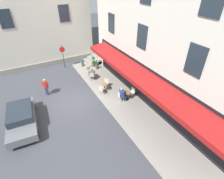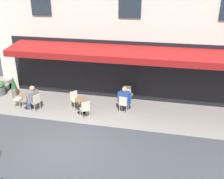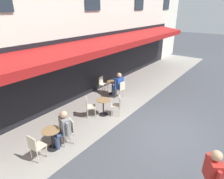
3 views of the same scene
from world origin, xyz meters
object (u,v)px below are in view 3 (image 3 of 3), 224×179
Objects in this scene: cafe_chair_cream_corner_right at (117,104)px; cafe_table_streetside at (103,105)px; cafe_chair_cream_near_door at (89,105)px; seated_patron_in_grey at (63,127)px; cafe_chair_cream_back_row at (69,130)px; walking_pedestrian_in_red at (212,175)px; cafe_table_near_entrance at (112,86)px; cafe_table_mid_terrace at (51,137)px; seated_companion_in_blue at (118,84)px; cafe_chair_cream_facing_street at (35,145)px; cafe_chair_cream_corner_left at (102,83)px; cafe_chair_cream_by_window at (121,88)px.

cafe_table_streetside is at bearing -53.45° from cafe_chair_cream_corner_right.
seated_patron_in_grey reaches higher than cafe_chair_cream_near_door.
walking_pedestrian_in_red is (-0.36, 4.47, 0.39)m from cafe_chair_cream_back_row.
cafe_table_near_entrance is 0.82× the size of cafe_chair_cream_corner_right.
cafe_table_near_entrance is at bearing -167.17° from cafe_table_mid_terrace.
walking_pedestrian_in_red reaches higher than seated_companion_in_blue.
cafe_chair_cream_facing_street is 4.94m from walking_pedestrian_in_red.
cafe_chair_cream_near_door is (-1.78, -0.72, 0.00)m from cafe_chair_cream_back_row.
cafe_table_near_entrance is 0.57× the size of seated_patron_in_grey.
cafe_chair_cream_corner_left is at bearing -155.01° from cafe_chair_cream_back_row.
cafe_chair_cream_by_window is at bearing -150.37° from cafe_chair_cream_corner_right.
cafe_chair_cream_back_row is 0.69× the size of seated_patron_in_grey.
walking_pedestrian_in_red is at bearing 97.02° from seated_patron_in_grey.
cafe_chair_cream_back_row is 2.64m from cafe_chair_cream_corner_right.
seated_companion_in_blue reaches higher than cafe_chair_cream_near_door.
cafe_chair_cream_facing_street reaches higher than cafe_table_streetside.
cafe_table_near_entrance is 2.36m from cafe_table_streetside.
seated_companion_in_blue is (-4.90, -0.71, 0.22)m from cafe_table_mid_terrace.
cafe_chair_cream_corner_left is 4.70m from cafe_chair_cream_back_row.
cafe_chair_cream_corner_right is at bearing 175.45° from cafe_chair_cream_back_row.
seated_companion_in_blue is (-4.51, -0.87, 0.01)m from seated_patron_in_grey.
cafe_chair_cream_facing_street and cafe_chair_cream_corner_right have the same top height.
cafe_chair_cream_by_window is (0.07, 0.63, 0.06)m from cafe_table_near_entrance.
cafe_chair_cream_facing_street is at bearing 7.75° from seated_companion_in_blue.
cafe_table_streetside is (-2.84, -0.06, 0.00)m from cafe_table_mid_terrace.
cafe_table_mid_terrace is 0.46× the size of walking_pedestrian_in_red.
cafe_table_mid_terrace is 0.82× the size of cafe_chair_cream_near_door.
cafe_chair_cream_corner_right is (-3.85, 0.40, 0.00)m from cafe_chair_cream_facing_street.
walking_pedestrian_in_red reaches higher than cafe_chair_cream_near_door.
cafe_chair_cream_by_window is 1.00× the size of cafe_chair_cream_near_door.
seated_patron_in_grey is (4.56, 1.28, 0.22)m from cafe_table_near_entrance.
cafe_table_near_entrance is 2.34m from cafe_chair_cream_corner_right.
cafe_table_streetside is at bearing -172.46° from cafe_chair_cream_back_row.
cafe_chair_cream_corner_right is at bearing 174.16° from seated_patron_in_grey.
cafe_chair_cream_corner_left is at bearing -156.87° from seated_patron_in_grey.
cafe_chair_cream_facing_street is (5.50, 0.54, 0.00)m from cafe_chair_cream_by_window.
cafe_chair_cream_by_window is 1.90m from cafe_chair_cream_corner_right.
cafe_chair_cream_facing_street reaches higher than cafe_table_mid_terrace.
cafe_chair_cream_corner_right reaches higher than cafe_table_near_entrance.
cafe_chair_cream_back_row is 0.56× the size of walking_pedestrian_in_red.
seated_patron_in_grey is at bearing 10.89° from seated_companion_in_blue.
seated_patron_in_grey reaches higher than cafe_table_streetside.
cafe_table_mid_terrace is 0.82× the size of cafe_chair_cream_back_row.
seated_companion_in_blue reaches higher than seated_patron_in_grey.
cafe_chair_cream_back_row is 1.00× the size of cafe_chair_cream_facing_street.
cafe_table_near_entrance is 0.46× the size of walking_pedestrian_in_red.
cafe_chair_cream_back_row is at bearing 158.24° from seated_patron_in_grey.
cafe_chair_cream_corner_left reaches higher than cafe_table_near_entrance.
cafe_chair_cream_by_window is 1.00× the size of cafe_chair_cream_corner_right.
cafe_table_streetside is 0.82× the size of cafe_chair_cream_corner_right.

